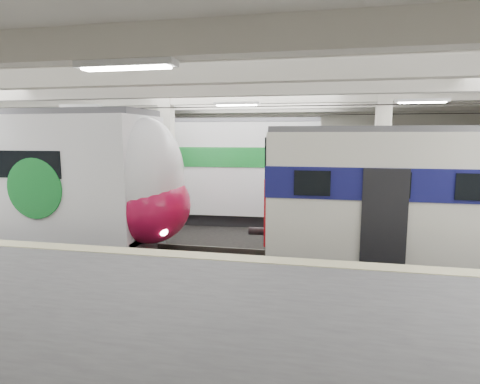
# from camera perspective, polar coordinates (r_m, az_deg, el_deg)

# --- Properties ---
(station_hall) EXTENTS (36.00, 24.00, 5.75)m
(station_hall) POSITION_cam_1_polar(r_m,az_deg,el_deg) (10.54, -4.76, 4.68)
(station_hall) COLOR black
(station_hall) RESTS_ON ground
(modern_emu) EXTENTS (14.62, 3.02, 4.68)m
(modern_emu) POSITION_cam_1_polar(r_m,az_deg,el_deg) (16.10, -30.55, 1.39)
(modern_emu) COLOR white
(modern_emu) RESTS_ON ground
(far_train) EXTENTS (14.49, 3.56, 4.57)m
(far_train) POSITION_cam_1_polar(r_m,az_deg,el_deg) (18.89, -11.26, 3.40)
(far_train) COLOR white
(far_train) RESTS_ON ground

